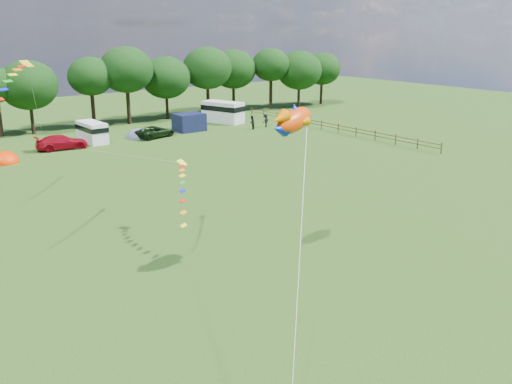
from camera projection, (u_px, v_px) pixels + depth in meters
ground_plane at (358, 310)px, 27.22m from camera, size 180.00×180.00×0.00m
tree_line at (59, 80)px, 70.37m from camera, size 102.98×10.98×10.27m
fence at (330, 126)px, 71.92m from camera, size 0.12×33.12×1.20m
car_c at (62, 142)px, 61.58m from camera, size 5.45×2.80×1.57m
car_d at (155, 132)px, 67.95m from camera, size 5.44×3.29×1.38m
campervan_c at (92, 131)px, 65.11m from camera, size 2.15×4.82×2.34m
campervan_d at (223, 111)px, 78.02m from camera, size 4.13×6.31×2.86m
tent_orange at (5, 162)px, 55.98m from camera, size 2.83×3.10×2.22m
tent_greyblue at (139, 138)px, 67.88m from camera, size 3.01×3.29×2.24m
awning_navy at (189, 122)px, 72.00m from camera, size 3.57×2.92×2.20m
fish_kite at (291, 121)px, 30.55m from camera, size 3.53×1.86×1.85m
streamer_kite_b at (10, 86)px, 32.03m from camera, size 4.36×4.66×3.82m
streamer_kite_c at (182, 182)px, 35.32m from camera, size 3.18×4.89×2.80m
walker_a at (252, 123)px, 73.02m from camera, size 1.02×0.92×1.79m
walker_b at (266, 120)px, 74.85m from camera, size 1.20×0.82×1.70m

